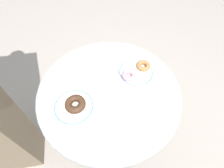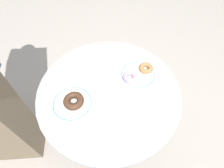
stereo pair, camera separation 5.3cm
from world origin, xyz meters
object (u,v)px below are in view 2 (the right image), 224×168
(cafe_table, at_px, (109,113))
(donut_cinnamon, at_px, (146,68))
(donut_chocolate, at_px, (74,101))
(paper_napkin, at_px, (142,120))
(plate_left, at_px, (72,103))
(donut_pink_frosted, at_px, (130,76))
(plate_right, at_px, (137,74))

(cafe_table, relative_size, donut_cinnamon, 9.92)
(donut_chocolate, bearing_deg, paper_napkin, -48.34)
(donut_chocolate, bearing_deg, plate_left, 148.79)
(donut_pink_frosted, height_order, paper_napkin, donut_pink_frosted)
(cafe_table, xyz_separation_m, plate_right, (0.19, 0.00, 0.26))
(plate_left, bearing_deg, cafe_table, -10.62)
(cafe_table, xyz_separation_m, donut_cinnamon, (0.24, 0.00, 0.28))
(donut_pink_frosted, bearing_deg, donut_cinnamon, -0.84)
(cafe_table, relative_size, paper_napkin, 6.15)
(plate_left, relative_size, donut_cinnamon, 2.56)
(cafe_table, distance_m, paper_napkin, 0.34)
(plate_right, distance_m, donut_cinnamon, 0.06)
(donut_pink_frosted, bearing_deg, donut_chocolate, 174.87)
(plate_right, relative_size, paper_napkin, 1.55)
(donut_chocolate, xyz_separation_m, donut_cinnamon, (0.43, -0.03, -0.00))
(donut_chocolate, relative_size, donut_pink_frosted, 1.33)
(donut_pink_frosted, relative_size, paper_napkin, 0.62)
(plate_right, distance_m, donut_chocolate, 0.38)
(plate_right, xyz_separation_m, donut_cinnamon, (0.05, -0.00, 0.02))
(cafe_table, height_order, plate_right, plate_right)
(donut_chocolate, relative_size, paper_napkin, 0.82)
(plate_left, distance_m, donut_pink_frosted, 0.33)
(cafe_table, xyz_separation_m, donut_chocolate, (-0.18, 0.03, 0.28))
(plate_right, relative_size, donut_cinnamon, 2.49)
(cafe_table, relative_size, plate_right, 3.98)
(donut_pink_frosted, xyz_separation_m, paper_napkin, (-0.09, -0.23, -0.02))
(cafe_table, distance_m, donut_pink_frosted, 0.31)
(plate_right, height_order, donut_chocolate, donut_chocolate)
(donut_pink_frosted, bearing_deg, plate_right, 2.09)
(donut_chocolate, bearing_deg, donut_cinnamon, -4.05)
(cafe_table, height_order, donut_pink_frosted, donut_pink_frosted)
(donut_pink_frosted, distance_m, paper_napkin, 0.25)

